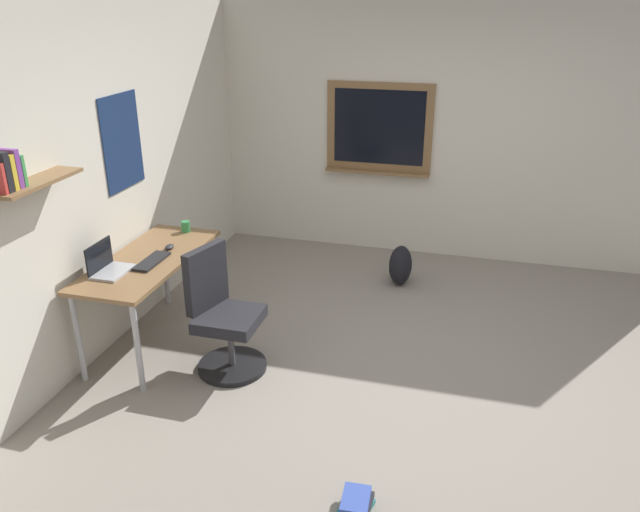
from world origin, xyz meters
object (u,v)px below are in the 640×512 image
at_px(coffee_mug, 186,226).
at_px(book_stack_on_floor, 356,504).
at_px(office_chair, 223,319).
at_px(keyboard, 152,261).
at_px(computer_mouse, 169,247).
at_px(backpack, 400,265).
at_px(desk, 149,267).
at_px(laptop, 107,265).

relative_size(coffee_mug, book_stack_on_floor, 0.38).
bearing_deg(book_stack_on_floor, office_chair, 47.63).
xyz_separation_m(keyboard, coffee_mug, (0.67, 0.05, 0.04)).
xyz_separation_m(office_chair, coffee_mug, (0.80, 0.67, 0.38)).
bearing_deg(office_chair, computer_mouse, 56.49).
bearing_deg(keyboard, backpack, -45.19).
relative_size(desk, keyboard, 3.80).
bearing_deg(computer_mouse, laptop, 157.42).
distance_m(keyboard, coffee_mug, 0.68).
relative_size(desk, computer_mouse, 13.51).
relative_size(laptop, computer_mouse, 2.98).
bearing_deg(office_chair, keyboard, 78.21).
bearing_deg(office_chair, backpack, -30.59).
bearing_deg(computer_mouse, book_stack_on_floor, -129.70).
distance_m(desk, office_chair, 0.76).
bearing_deg(desk, laptop, 155.50).
bearing_deg(computer_mouse, desk, 160.42).
height_order(computer_mouse, book_stack_on_floor, computer_mouse).
bearing_deg(backpack, coffee_mug, 119.95).
bearing_deg(office_chair, coffee_mug, 39.79).
relative_size(office_chair, laptop, 3.06).
height_order(desk, keyboard, keyboard).
relative_size(office_chair, coffee_mug, 10.33).
height_order(keyboard, computer_mouse, computer_mouse).
height_order(office_chair, computer_mouse, office_chair).
distance_m(office_chair, coffee_mug, 1.11).
xyz_separation_m(desk, backpack, (1.60, -1.76, -0.46)).
relative_size(desk, laptop, 4.53).
relative_size(office_chair, computer_mouse, 9.13).
bearing_deg(book_stack_on_floor, coffee_mug, 44.66).
bearing_deg(desk, book_stack_on_floor, -124.66).
xyz_separation_m(laptop, coffee_mug, (0.92, -0.17, -0.01)).
height_order(desk, computer_mouse, computer_mouse).
relative_size(computer_mouse, backpack, 0.27).
bearing_deg(keyboard, book_stack_on_floor, -124.27).
relative_size(keyboard, backpack, 0.95).
distance_m(office_chair, laptop, 0.93).
height_order(office_chair, coffee_mug, office_chair).
xyz_separation_m(backpack, book_stack_on_floor, (-2.95, -0.20, -0.15)).
distance_m(laptop, backpack, 2.76).
height_order(office_chair, laptop, laptop).
xyz_separation_m(coffee_mug, book_stack_on_floor, (-1.96, -1.93, -0.74)).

